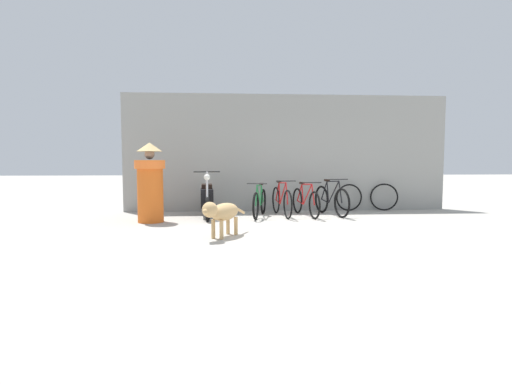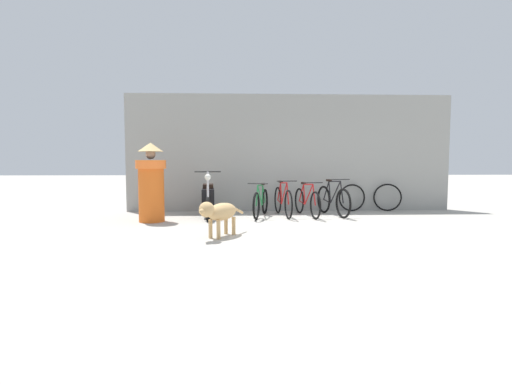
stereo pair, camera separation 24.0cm
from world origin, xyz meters
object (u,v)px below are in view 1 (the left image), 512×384
object	(u,v)px
bicycle_3	(331,200)
stray_dog	(222,212)
bicycle_1	(282,201)
spare_tire_left	(384,197)
motorcycle	(207,199)
bicycle_2	(305,202)
person_in_robes	(150,182)
spare_tire_right	(349,197)
bicycle_0	(260,203)

from	to	relation	value
bicycle_3	stray_dog	distance (m)	3.67
bicycle_1	spare_tire_left	xyz separation A→B (m)	(2.81, 0.82, -0.00)
bicycle_1	motorcycle	size ratio (longest dim) A/B	0.90
bicycle_3	spare_tire_left	xyz separation A→B (m)	(1.61, 0.78, -0.01)
bicycle_1	spare_tire_left	size ratio (longest dim) A/B	2.38
bicycle_2	stray_dog	bearing A→B (deg)	-47.49
bicycle_1	motorcycle	xyz separation A→B (m)	(-1.75, -0.09, 0.07)
bicycle_3	person_in_robes	size ratio (longest dim) A/B	0.97
bicycle_2	person_in_robes	world-z (taller)	person_in_robes
bicycle_3	spare_tire_right	distance (m)	1.04
bicycle_2	motorcycle	world-z (taller)	motorcycle
bicycle_2	spare_tire_right	size ratio (longest dim) A/B	2.41
bicycle_1	spare_tire_right	size ratio (longest dim) A/B	2.41
bicycle_2	spare_tire_right	bearing A→B (deg)	112.96
bicycle_2	bicycle_3	distance (m)	0.65
bicycle_2	spare_tire_right	distance (m)	1.58
bicycle_0	bicycle_3	bearing A→B (deg)	108.76
spare_tire_right	person_in_robes	bearing A→B (deg)	-161.78
bicycle_1	person_in_robes	world-z (taller)	person_in_robes
bicycle_2	bicycle_3	world-z (taller)	bicycle_3
bicycle_3	spare_tire_right	size ratio (longest dim) A/B	2.32
bicycle_2	spare_tire_left	size ratio (longest dim) A/B	2.38
bicycle_0	spare_tire_left	bearing A→B (deg)	119.66
person_in_robes	bicycle_3	bearing A→B (deg)	178.51
bicycle_0	spare_tire_right	world-z (taller)	bicycle_0
stray_dog	bicycle_0	bearing A→B (deg)	-165.96
bicycle_1	motorcycle	distance (m)	1.75
spare_tire_right	stray_dog	bearing A→B (deg)	-133.55
bicycle_0	spare_tire_left	distance (m)	3.46
bicycle_1	spare_tire_left	bearing A→B (deg)	98.55
spare_tire_right	bicycle_0	bearing A→B (deg)	-159.16
motorcycle	bicycle_2	bearing A→B (deg)	87.07
spare_tire_left	spare_tire_right	xyz separation A→B (m)	(-0.93, 0.00, -0.01)
bicycle_2	motorcycle	bearing A→B (deg)	-99.38
bicycle_0	spare_tire_left	world-z (taller)	bicycle_0
motorcycle	spare_tire_left	distance (m)	4.65
motorcycle	person_in_robes	bearing A→B (deg)	-63.93
bicycle_2	stray_dog	size ratio (longest dim) A/B	1.53
bicycle_3	spare_tire_left	world-z (taller)	bicycle_3
bicycle_2	stray_dog	distance (m)	3.19
bicycle_2	motorcycle	xyz separation A→B (m)	(-2.31, -0.04, 0.08)
bicycle_2	bicycle_0	bearing A→B (deg)	-97.82
spare_tire_left	bicycle_1	bearing A→B (deg)	-163.80
spare_tire_right	bicycle_3	bearing A→B (deg)	-130.94
bicycle_1	bicycle_2	distance (m)	0.56
bicycle_0	motorcycle	world-z (taller)	motorcycle
bicycle_2	person_in_robes	bearing A→B (deg)	-88.86
bicycle_1	stray_dog	size ratio (longest dim) A/B	1.53
bicycle_2	motorcycle	distance (m)	2.31
bicycle_0	bicycle_1	xyz separation A→B (m)	(0.53, 0.10, 0.03)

